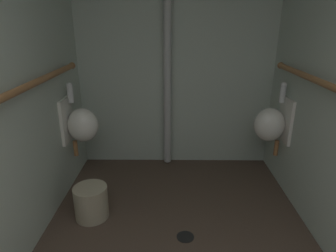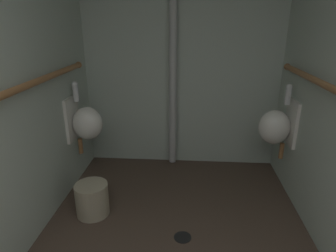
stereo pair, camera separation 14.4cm
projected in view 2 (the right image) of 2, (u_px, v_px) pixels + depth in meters
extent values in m
cube|color=#B0BDB1|center=(182.00, 56.00, 3.24)|extent=(2.30, 0.06, 2.52)
ellipsoid|color=silver|center=(88.00, 123.00, 2.95)|extent=(0.30, 0.26, 0.34)
cube|color=silver|center=(72.00, 118.00, 2.95)|extent=(0.03, 0.30, 0.44)
cylinder|color=silver|center=(76.00, 93.00, 2.85)|extent=(0.06, 0.06, 0.16)
sphere|color=silver|center=(75.00, 84.00, 2.82)|extent=(0.06, 0.06, 0.06)
cylinder|color=#936038|center=(81.00, 146.00, 3.04)|extent=(0.04, 0.04, 0.16)
ellipsoid|color=silver|center=(274.00, 127.00, 2.85)|extent=(0.30, 0.26, 0.34)
cube|color=silver|center=(291.00, 123.00, 2.82)|extent=(0.03, 0.30, 0.44)
cylinder|color=silver|center=(288.00, 96.00, 2.74)|extent=(0.06, 0.06, 0.16)
sphere|color=silver|center=(289.00, 87.00, 2.71)|extent=(0.06, 0.06, 0.06)
cylinder|color=#936038|center=(281.00, 151.00, 2.93)|extent=(0.04, 0.04, 0.16)
sphere|color=#936038|center=(79.00, 65.00, 2.96)|extent=(0.06, 0.06, 0.06)
sphere|color=#936038|center=(287.00, 67.00, 2.84)|extent=(0.06, 0.06, 0.06)
cylinder|color=#B2B2B2|center=(173.00, 57.00, 3.14)|extent=(0.08, 0.08, 2.47)
cylinder|color=black|center=(183.00, 237.00, 2.35)|extent=(0.14, 0.14, 0.01)
cylinder|color=#9E937A|center=(92.00, 199.00, 2.59)|extent=(0.29, 0.29, 0.29)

